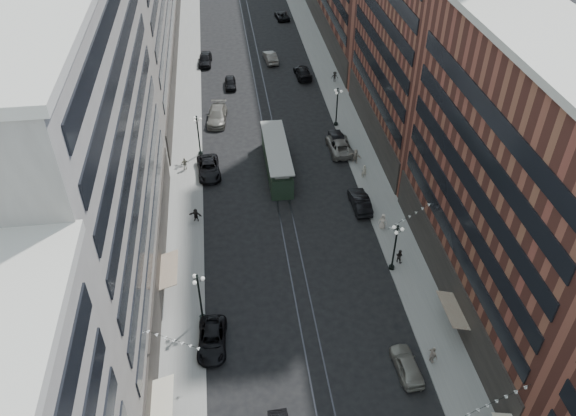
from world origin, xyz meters
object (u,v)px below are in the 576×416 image
car_7 (209,168)px  lamppost_sw_mid (198,134)px  pedestrian_9 (335,77)px  streetcar (277,159)px  pedestrian_extra_2 (355,156)px  lamppost_se_mid (337,106)px  pedestrian_7 (399,256)px  pedestrian_8 (364,171)px  car_2 (212,340)px  car_extra_1 (282,15)px  pedestrian_4 (433,355)px  car_8 (217,115)px  car_extra_0 (337,139)px  car_13 (230,83)px  pedestrian_5 (196,215)px  pedestrian_2 (168,268)px  car_9 (205,59)px  car_11 (339,145)px  pedestrian_6 (185,164)px  pedestrian_extra_0 (383,221)px  lamppost_se_far (395,246)px  car_10 (360,202)px  car_12 (303,72)px  car_4 (407,365)px  car_14 (270,57)px  lamppost_sw_far (200,296)px

car_7 → lamppost_sw_mid: bearing=99.7°
lamppost_sw_mid → pedestrian_9: lamppost_sw_mid is taller
streetcar → pedestrian_extra_2: streetcar is taller
lamppost_se_mid → pedestrian_7: lamppost_se_mid is taller
streetcar → pedestrian_8: size_ratio=7.28×
car_2 → car_extra_1: 77.90m
pedestrian_4 → car_8: (-16.30, 42.42, -0.14)m
car_8 → car_extra_0: 17.10m
lamppost_sw_mid → pedestrian_extra_2: (18.94, -4.32, -2.01)m
car_13 → pedestrian_5: bearing=-98.7°
pedestrian_2 → car_8: car_8 is taller
streetcar → car_9: bearing=104.4°
car_11 → car_extra_1: (-1.60, 47.71, -0.14)m
pedestrian_4 → car_11: pedestrian_4 is taller
car_9 → pedestrian_7: car_9 is taller
car_11 → pedestrian_9: (3.17, 19.28, 0.15)m
pedestrian_4 → pedestrian_6: pedestrian_4 is taller
car_extra_0 → pedestrian_extra_0: bearing=95.2°
pedestrian_4 → pedestrian_7: bearing=-23.9°
car_9 → pedestrian_7: bearing=-65.0°
lamppost_se_mid → pedestrian_5: (-18.95, -18.13, -2.18)m
lamppost_se_far → pedestrian_2: 21.78m
lamppost_se_far → car_10: lamppost_se_far is taller
car_12 → pedestrian_6: (-18.00, -23.79, 0.17)m
pedestrian_2 → pedestrian_extra_2: (22.12, 16.67, 0.14)m
car_extra_0 → lamppost_sw_mid: bearing=2.3°
lamppost_se_mid → car_11: size_ratio=0.92×
car_4 → pedestrian_5: size_ratio=2.90×
car_8 → car_12: 18.43m
car_11 → car_14: (-5.88, 28.24, -0.02)m
pedestrian_7 → pedestrian_extra_2: 17.83m
car_4 → car_11: size_ratio=0.74×
car_4 → car_13: 54.36m
lamppost_se_far → car_8: lamppost_se_far is taller
lamppost_se_mid → car_13: 19.41m
car_4 → car_14: (-4.68, 61.55, 0.06)m
car_extra_0 → car_7: bearing=16.6°
pedestrian_4 → pedestrian_5: pedestrian_4 is taller
car_11 → car_14: 28.85m
lamppost_sw_far → pedestrian_5: size_ratio=3.60×
lamppost_se_mid → pedestrian_8: (0.87, -12.56, -2.10)m
car_12 → car_extra_0: bearing=90.5°
car_11 → pedestrian_8: size_ratio=3.53×
lamppost_sw_mid → lamppost_se_mid: same height
car_12 → lamppost_sw_mid: bearing=48.3°
lamppost_sw_far → car_13: bearing=84.1°
car_2 → car_8: bearing=91.5°
car_4 → car_extra_1: bearing=-92.7°
car_11 → pedestrian_extra_0: pedestrian_extra_0 is taller
car_4 → car_9: (-15.43, 61.98, 0.12)m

